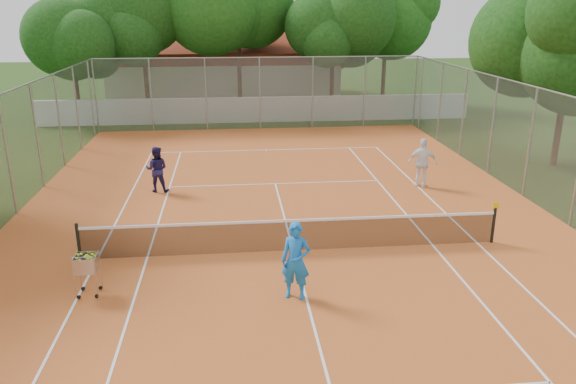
{
  "coord_description": "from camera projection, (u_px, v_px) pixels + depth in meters",
  "views": [
    {
      "loc": [
        -1.66,
        -14.66,
        6.71
      ],
      "look_at": [
        0.0,
        1.5,
        1.3
      ],
      "focal_mm": 35.0,
      "sensor_mm": 36.0,
      "label": 1
    }
  ],
  "objects": [
    {
      "name": "ball_hopper",
      "position": [
        87.0,
        274.0,
        13.48
      ],
      "size": [
        0.56,
        0.56,
        1.13
      ],
      "primitive_type": "cube",
      "rotation": [
        0.0,
        0.0,
        0.02
      ],
      "color": "#B1B0B7",
      "rests_on": "court_pad"
    },
    {
      "name": "player_near",
      "position": [
        296.0,
        261.0,
        13.25
      ],
      "size": [
        0.8,
        0.65,
        1.91
      ],
      "primitive_type": "imported",
      "rotation": [
        0.0,
        0.0,
        -0.31
      ],
      "color": "blue",
      "rests_on": "court_pad"
    },
    {
      "name": "player_far_right",
      "position": [
        423.0,
        163.0,
        21.57
      ],
      "size": [
        1.2,
        0.76,
        1.89
      ],
      "primitive_type": "imported",
      "rotation": [
        0.0,
        0.0,
        2.85
      ],
      "color": "white",
      "rests_on": "court_pad"
    },
    {
      "name": "player_far_left",
      "position": [
        157.0,
        169.0,
        21.0
      ],
      "size": [
        0.9,
        0.73,
        1.73
      ],
      "primitive_type": "imported",
      "rotation": [
        0.0,
        0.0,
        3.04
      ],
      "color": "#211A4E",
      "rests_on": "court_pad"
    },
    {
      "name": "tropical_trees",
      "position": [
        255.0,
        34.0,
        35.3
      ],
      "size": [
        29.0,
        19.0,
        10.0
      ],
      "primitive_type": "cube",
      "color": "#10360D",
      "rests_on": "ground"
    },
    {
      "name": "court_lines",
      "position": [
        293.0,
        250.0,
        16.11
      ],
      "size": [
        10.98,
        23.78,
        0.01
      ],
      "primitive_type": "cube",
      "color": "white",
      "rests_on": "court_pad"
    },
    {
      "name": "court_pad",
      "position": [
        293.0,
        251.0,
        16.11
      ],
      "size": [
        18.0,
        34.0,
        0.02
      ],
      "primitive_type": "cube",
      "color": "#C25D25",
      "rests_on": "ground"
    },
    {
      "name": "clubhouse",
      "position": [
        225.0,
        68.0,
        42.6
      ],
      "size": [
        16.4,
        9.0,
        4.4
      ],
      "primitive_type": "cube",
      "color": "beige",
      "rests_on": "ground"
    },
    {
      "name": "boundary_wall",
      "position": [
        258.0,
        110.0,
        33.81
      ],
      "size": [
        26.0,
        0.3,
        1.5
      ],
      "primitive_type": "cube",
      "color": "white",
      "rests_on": "ground"
    },
    {
      "name": "ground",
      "position": [
        293.0,
        251.0,
        16.12
      ],
      "size": [
        120.0,
        120.0,
        0.0
      ],
      "primitive_type": "plane",
      "color": "#1C350E",
      "rests_on": "ground"
    },
    {
      "name": "perimeter_fence",
      "position": [
        294.0,
        185.0,
        15.49
      ],
      "size": [
        18.0,
        34.0,
        4.0
      ],
      "primitive_type": "cube",
      "color": "slate",
      "rests_on": "ground"
    },
    {
      "name": "tennis_net",
      "position": [
        293.0,
        235.0,
        15.96
      ],
      "size": [
        11.88,
        0.1,
        0.98
      ],
      "primitive_type": "cube",
      "color": "black",
      "rests_on": "court_pad"
    }
  ]
}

